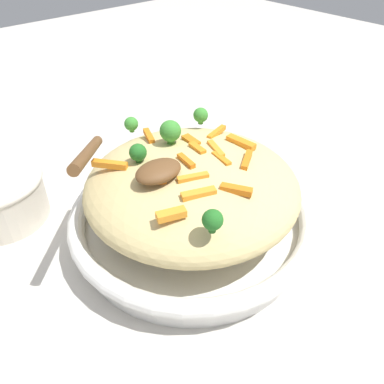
% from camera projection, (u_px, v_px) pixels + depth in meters
% --- Properties ---
extents(ground_plane, '(2.40, 2.40, 0.00)m').
position_uv_depth(ground_plane, '(192.00, 234.00, 0.54)').
color(ground_plane, beige).
extents(serving_bowl, '(0.32, 0.32, 0.05)m').
position_uv_depth(serving_bowl, '(192.00, 219.00, 0.52)').
color(serving_bowl, white).
rests_on(serving_bowl, ground_plane).
extents(pasta_mound, '(0.27, 0.27, 0.08)m').
position_uv_depth(pasta_mound, '(192.00, 186.00, 0.49)').
color(pasta_mound, '#D1BA7A').
rests_on(pasta_mound, serving_bowl).
extents(carrot_piece_0, '(0.01, 0.03, 0.01)m').
position_uv_depth(carrot_piece_0, '(191.00, 141.00, 0.50)').
color(carrot_piece_0, orange).
rests_on(carrot_piece_0, pasta_mound).
extents(carrot_piece_1, '(0.01, 0.04, 0.01)m').
position_uv_depth(carrot_piece_1, '(241.00, 143.00, 0.50)').
color(carrot_piece_1, orange).
rests_on(carrot_piece_1, pasta_mound).
extents(carrot_piece_2, '(0.03, 0.04, 0.01)m').
position_uv_depth(carrot_piece_2, '(110.00, 164.00, 0.46)').
color(carrot_piece_2, orange).
rests_on(carrot_piece_2, pasta_mound).
extents(carrot_piece_3, '(0.04, 0.02, 0.01)m').
position_uv_depth(carrot_piece_3, '(199.00, 194.00, 0.42)').
color(carrot_piece_3, orange).
rests_on(carrot_piece_3, pasta_mound).
extents(carrot_piece_4, '(0.01, 0.03, 0.01)m').
position_uv_depth(carrot_piece_4, '(185.00, 161.00, 0.46)').
color(carrot_piece_4, orange).
rests_on(carrot_piece_4, pasta_mound).
extents(carrot_piece_5, '(0.01, 0.03, 0.01)m').
position_uv_depth(carrot_piece_5, '(221.00, 159.00, 0.47)').
color(carrot_piece_5, orange).
rests_on(carrot_piece_5, pasta_mound).
extents(carrot_piece_6, '(0.03, 0.02, 0.01)m').
position_uv_depth(carrot_piece_6, '(171.00, 214.00, 0.39)').
color(carrot_piece_6, orange).
rests_on(carrot_piece_6, pasta_mound).
extents(carrot_piece_7, '(0.01, 0.03, 0.01)m').
position_uv_depth(carrot_piece_7, '(197.00, 148.00, 0.48)').
color(carrot_piece_7, orange).
rests_on(carrot_piece_7, pasta_mound).
extents(carrot_piece_8, '(0.04, 0.02, 0.01)m').
position_uv_depth(carrot_piece_8, '(217.00, 133.00, 0.53)').
color(carrot_piece_8, orange).
rests_on(carrot_piece_8, pasta_mound).
extents(carrot_piece_9, '(0.04, 0.02, 0.01)m').
position_uv_depth(carrot_piece_9, '(193.00, 177.00, 0.43)').
color(carrot_piece_9, orange).
rests_on(carrot_piece_9, pasta_mound).
extents(carrot_piece_10, '(0.04, 0.03, 0.01)m').
position_uv_depth(carrot_piece_10, '(247.00, 160.00, 0.47)').
color(carrot_piece_10, orange).
rests_on(carrot_piece_10, pasta_mound).
extents(carrot_piece_11, '(0.02, 0.03, 0.01)m').
position_uv_depth(carrot_piece_11, '(160.00, 174.00, 0.44)').
color(carrot_piece_11, orange).
rests_on(carrot_piece_11, pasta_mound).
extents(carrot_piece_12, '(0.03, 0.03, 0.01)m').
position_uv_depth(carrot_piece_12, '(237.00, 189.00, 0.42)').
color(carrot_piece_12, orange).
rests_on(carrot_piece_12, pasta_mound).
extents(carrot_piece_13, '(0.02, 0.03, 0.01)m').
position_uv_depth(carrot_piece_13, '(148.00, 137.00, 0.52)').
color(carrot_piece_13, orange).
rests_on(carrot_piece_13, pasta_mound).
extents(carrot_piece_14, '(0.02, 0.04, 0.01)m').
position_uv_depth(carrot_piece_14, '(215.00, 149.00, 0.49)').
color(carrot_piece_14, orange).
rests_on(carrot_piece_14, pasta_mound).
extents(broccoli_floret_0, '(0.02, 0.02, 0.02)m').
position_uv_depth(broccoli_floret_0, '(201.00, 115.00, 0.55)').
color(broccoli_floret_0, '#377928').
rests_on(broccoli_floret_0, pasta_mound).
extents(broccoli_floret_1, '(0.02, 0.02, 0.02)m').
position_uv_depth(broccoli_floret_1, '(138.00, 153.00, 0.46)').
color(broccoli_floret_1, '#205B1C').
rests_on(broccoli_floret_1, pasta_mound).
extents(broccoli_floret_2, '(0.02, 0.02, 0.02)m').
position_uv_depth(broccoli_floret_2, '(131.00, 124.00, 0.53)').
color(broccoli_floret_2, '#377928').
rests_on(broccoli_floret_2, pasta_mound).
extents(broccoli_floret_3, '(0.03, 0.03, 0.03)m').
position_uv_depth(broccoli_floret_3, '(170.00, 131.00, 0.49)').
color(broccoli_floret_3, '#377928').
rests_on(broccoli_floret_3, pasta_mound).
extents(broccoli_floret_4, '(0.02, 0.02, 0.03)m').
position_uv_depth(broccoli_floret_4, '(213.00, 220.00, 0.37)').
color(broccoli_floret_4, '#205B1C').
rests_on(broccoli_floret_4, pasta_mound).
extents(serving_spoon, '(0.13, 0.13, 0.07)m').
position_uv_depth(serving_spoon, '(133.00, 164.00, 0.43)').
color(serving_spoon, brown).
rests_on(serving_spoon, pasta_mound).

